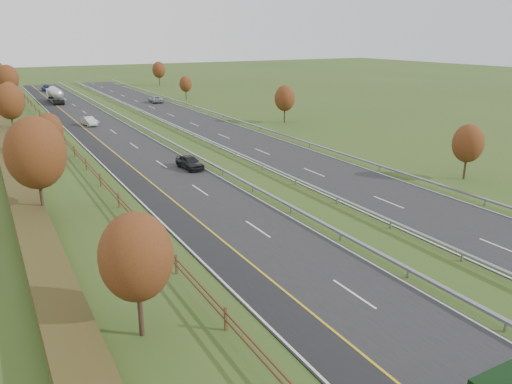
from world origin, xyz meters
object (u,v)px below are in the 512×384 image
(road_tanker, at_px, (55,94))
(car_silver_mid, at_px, (89,121))
(car_dark_near, at_px, (190,162))
(car_oncoming, at_px, (156,99))
(car_small_far, at_px, (47,88))

(road_tanker, relative_size, car_silver_mid, 2.53)
(road_tanker, bearing_deg, car_silver_mid, -88.90)
(car_dark_near, bearing_deg, car_silver_mid, 91.84)
(car_silver_mid, bearing_deg, road_tanker, 83.70)
(car_dark_near, bearing_deg, road_tanker, 88.86)
(car_oncoming, bearing_deg, car_dark_near, 79.29)
(car_dark_near, xyz_separation_m, car_silver_mid, (-4.43, 35.33, -0.06))
(road_tanker, bearing_deg, car_dark_near, -85.83)
(car_dark_near, xyz_separation_m, car_small_far, (-3.72, 96.41, 0.03))
(road_tanker, distance_m, car_dark_near, 70.11)
(road_tanker, xyz_separation_m, car_small_far, (1.38, 26.49, -1.00))
(car_silver_mid, bearing_deg, car_dark_near, -90.26)
(car_small_far, xyz_separation_m, car_oncoming, (18.75, -37.47, -0.08))
(car_silver_mid, xyz_separation_m, car_oncoming, (19.46, 23.61, 0.01))
(car_dark_near, distance_m, car_silver_mid, 35.61)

